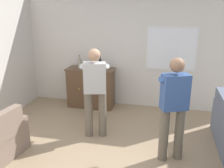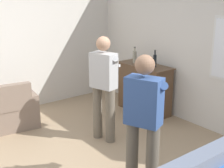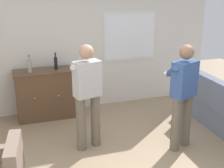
% 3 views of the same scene
% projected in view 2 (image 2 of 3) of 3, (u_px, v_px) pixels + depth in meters
% --- Properties ---
extents(wall_back_with_window, '(5.20, 0.15, 2.80)m').
position_uv_depth(wall_back_with_window, '(202.00, 47.00, 5.32)').
color(wall_back_with_window, silver).
rests_on(wall_back_with_window, ground).
extents(armchair, '(0.75, 0.96, 0.85)m').
position_uv_depth(armchair, '(11.00, 112.00, 5.45)').
color(armchair, '#7F6B5B').
rests_on(armchair, ground).
extents(sideboard_cabinet, '(1.13, 0.49, 0.96)m').
position_uv_depth(sideboard_cabinet, '(144.00, 88.00, 6.15)').
color(sideboard_cabinet, brown).
rests_on(sideboard_cabinet, ground).
extents(bottle_wine_green, '(0.08, 0.08, 0.32)m').
position_uv_depth(bottle_wine_green, '(135.00, 57.00, 6.13)').
color(bottle_wine_green, gray).
rests_on(bottle_wine_green, sideboard_cabinet).
extents(bottle_liquor_amber, '(0.06, 0.06, 0.32)m').
position_uv_depth(bottle_liquor_amber, '(155.00, 60.00, 5.81)').
color(bottle_liquor_amber, black).
rests_on(bottle_liquor_amber, sideboard_cabinet).
extents(person_standing_left, '(0.54, 0.52, 1.68)m').
position_uv_depth(person_standing_left, '(104.00, 84.00, 4.84)').
color(person_standing_left, '#6B6051').
rests_on(person_standing_left, ground).
extents(person_standing_right, '(0.52, 0.52, 1.68)m').
position_uv_depth(person_standing_right, '(144.00, 119.00, 3.52)').
color(person_standing_right, '#6B6051').
rests_on(person_standing_right, ground).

